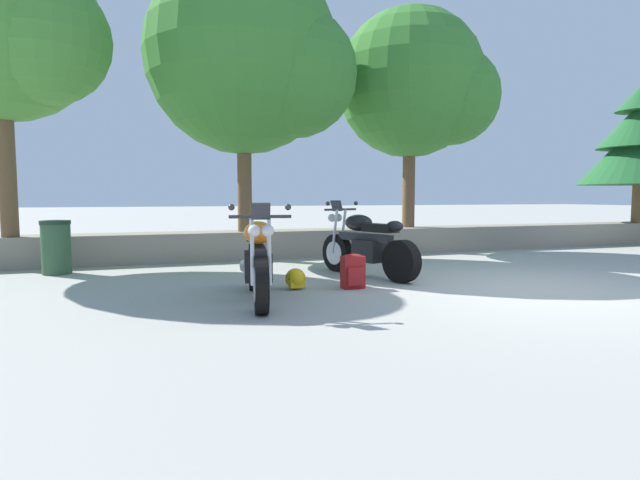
% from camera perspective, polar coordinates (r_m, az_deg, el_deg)
% --- Properties ---
extents(ground_plane, '(120.00, 120.00, 0.00)m').
position_cam_1_polar(ground_plane, '(7.37, 22.62, -5.23)').
color(ground_plane, '#A3A099').
extents(stone_wall, '(36.00, 0.80, 0.55)m').
position_cam_1_polar(stone_wall, '(11.34, 6.27, -0.07)').
color(stone_wall, gray).
rests_on(stone_wall, ground).
extents(motorcycle_orange_near_left, '(0.71, 2.06, 1.18)m').
position_cam_1_polar(motorcycle_orange_near_left, '(6.13, -6.89, -2.28)').
color(motorcycle_orange_near_left, black).
rests_on(motorcycle_orange_near_left, ground).
extents(motorcycle_black_centre, '(0.94, 2.00, 1.18)m').
position_cam_1_polar(motorcycle_black_centre, '(8.00, 5.14, -0.60)').
color(motorcycle_black_centre, black).
rests_on(motorcycle_black_centre, ground).
extents(rider_backpack, '(0.30, 0.26, 0.47)m').
position_cam_1_polar(rider_backpack, '(6.97, 3.68, -3.41)').
color(rider_backpack, '#A31E1E').
rests_on(rider_backpack, ground).
extents(rider_helmet, '(0.28, 0.28, 0.28)m').
position_cam_1_polar(rider_helmet, '(6.92, -2.72, -4.34)').
color(rider_helmet, yellow).
rests_on(rider_helmet, ground).
extents(leafy_tree_far_left, '(3.36, 3.20, 5.14)m').
position_cam_1_polar(leafy_tree_far_left, '(10.46, -31.24, 19.53)').
color(leafy_tree_far_left, brown).
rests_on(leafy_tree_far_left, stone_wall).
extents(leafy_tree_mid_left, '(3.93, 3.74, 5.25)m').
position_cam_1_polar(leafy_tree_mid_left, '(10.52, -7.37, 19.15)').
color(leafy_tree_mid_left, brown).
rests_on(leafy_tree_mid_left, stone_wall).
extents(leafy_tree_mid_right, '(3.42, 3.26, 4.82)m').
position_cam_1_polar(leafy_tree_mid_right, '(12.05, 10.90, 16.38)').
color(leafy_tree_mid_right, brown).
rests_on(leafy_tree_mid_right, stone_wall).
extents(trash_bin, '(0.46, 0.46, 0.86)m').
position_cam_1_polar(trash_bin, '(9.24, -27.24, -0.71)').
color(trash_bin, '#335638').
rests_on(trash_bin, ground).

